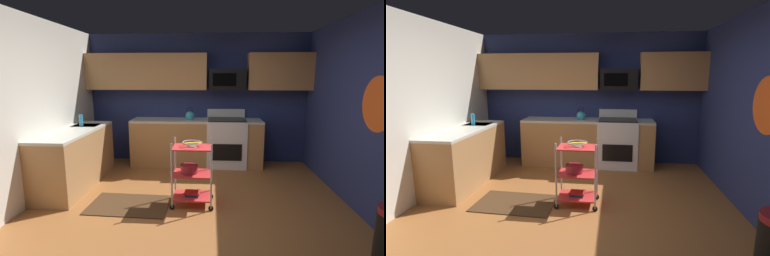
# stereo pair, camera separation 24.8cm
# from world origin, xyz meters

# --- Properties ---
(floor) EXTENTS (4.40, 4.80, 0.04)m
(floor) POSITION_xyz_m (0.00, 0.00, -0.02)
(floor) COLOR #995B2D
(floor) RESTS_ON ground
(wall_back) EXTENTS (4.52, 0.06, 2.60)m
(wall_back) POSITION_xyz_m (0.00, 2.43, 1.30)
(wall_back) COLOR navy
(wall_back) RESTS_ON ground
(wall_left) EXTENTS (0.06, 4.80, 2.60)m
(wall_left) POSITION_xyz_m (-2.23, 0.00, 1.30)
(wall_left) COLOR silver
(wall_left) RESTS_ON ground
(wall_right) EXTENTS (0.06, 4.80, 2.60)m
(wall_right) POSITION_xyz_m (2.23, 0.00, 1.30)
(wall_right) COLOR navy
(wall_right) RESTS_ON ground
(wall_flower_decal) EXTENTS (0.00, 0.66, 0.66)m
(wall_flower_decal) POSITION_xyz_m (2.20, -0.02, 1.45)
(wall_flower_decal) COLOR #E5591E
(counter_run) EXTENTS (3.48, 2.41, 0.92)m
(counter_run) POSITION_xyz_m (-0.80, 1.60, 0.46)
(counter_run) COLOR #B27F4C
(counter_run) RESTS_ON ground
(oven_range) EXTENTS (0.76, 0.65, 1.10)m
(oven_range) POSITION_xyz_m (0.59, 2.10, 0.48)
(oven_range) COLOR white
(oven_range) RESTS_ON ground
(upper_cabinets) EXTENTS (4.40, 0.33, 0.70)m
(upper_cabinets) POSITION_xyz_m (-0.13, 2.23, 1.85)
(upper_cabinets) COLOR #B27F4C
(microwave) EXTENTS (0.70, 0.39, 0.40)m
(microwave) POSITION_xyz_m (0.59, 2.21, 1.70)
(microwave) COLOR black
(rolling_cart) EXTENTS (0.59, 0.40, 0.91)m
(rolling_cart) POSITION_xyz_m (0.03, 0.29, 0.45)
(rolling_cart) COLOR silver
(rolling_cart) RESTS_ON ground
(fruit_bowl) EXTENTS (0.27, 0.27, 0.07)m
(fruit_bowl) POSITION_xyz_m (0.03, 0.29, 0.88)
(fruit_bowl) COLOR silver
(fruit_bowl) RESTS_ON rolling_cart
(mixing_bowl_large) EXTENTS (0.25, 0.25, 0.11)m
(mixing_bowl_large) POSITION_xyz_m (-0.01, 0.29, 0.52)
(mixing_bowl_large) COLOR maroon
(mixing_bowl_large) RESTS_ON rolling_cart
(book_stack) EXTENTS (0.22, 0.18, 0.06)m
(book_stack) POSITION_xyz_m (0.03, 0.29, 0.16)
(book_stack) COLOR #1E4C8C
(book_stack) RESTS_ON rolling_cart
(kettle) EXTENTS (0.21, 0.18, 0.26)m
(kettle) POSITION_xyz_m (-0.13, 2.10, 1.00)
(kettle) COLOR teal
(kettle) RESTS_ON counter_run
(dish_soap_bottle) EXTENTS (0.06, 0.06, 0.20)m
(dish_soap_bottle) POSITION_xyz_m (-1.94, 1.24, 1.02)
(dish_soap_bottle) COLOR #2D8CBF
(dish_soap_bottle) RESTS_ON counter_run
(floor_rug) EXTENTS (1.13, 0.74, 0.01)m
(floor_rug) POSITION_xyz_m (-0.84, 0.20, 0.01)
(floor_rug) COLOR #472D19
(floor_rug) RESTS_ON ground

